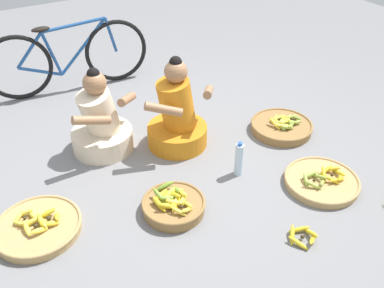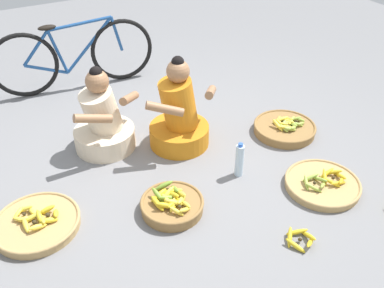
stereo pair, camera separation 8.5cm
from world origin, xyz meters
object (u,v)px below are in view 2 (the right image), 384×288
Objects in this scene: vendor_woman_front at (179,118)px; banana_basket_back_left at (323,184)px; vendor_woman_behind at (103,123)px; water_bottle at (239,160)px; bicycle_leaning at (74,56)px; loose_bananas_near_bicycle at (300,239)px; banana_basket_front_left at (172,204)px; banana_basket_back_center at (37,223)px; banana_basket_front_right at (285,128)px.

vendor_woman_front is 1.43× the size of banana_basket_back_left.
water_bottle is at bearing -48.34° from vendor_woman_behind.
bicycle_leaning is 7.67× the size of loose_bananas_near_bicycle.
vendor_woman_behind is at bearing 97.98° from banana_basket_front_left.
bicycle_leaning is 2.13m from banana_basket_back_center.
water_bottle reaches higher than banana_basket_front_left.
water_bottle reaches higher than loose_bananas_near_bicycle.
banana_basket_front_right is 0.78m from water_bottle.
vendor_woman_behind reaches higher than bicycle_leaning.
banana_basket_front_left is (-1.13, 0.35, 0.02)m from banana_basket_back_left.
vendor_woman_behind is 1.85m from loose_bananas_near_bicycle.
bicycle_leaning is 2.94× the size of banana_basket_back_left.
vendor_woman_front is 2.73× the size of water_bottle.
vendor_woman_behind reaches higher than water_bottle.
vendor_woman_front is 1.43m from loose_bananas_near_bicycle.
banana_basket_back_center is (-0.89, 0.31, -0.02)m from banana_basket_front_left.
bicycle_leaning is 3.69× the size of banana_basket_front_left.
bicycle_leaning is at bearing 106.86° from vendor_woman_front.
banana_basket_back_left is at bearing 33.16° from loose_bananas_near_bicycle.
bicycle_leaning is at bearing 101.97° from loose_bananas_near_bicycle.
banana_basket_front_left is at bearing 162.97° from banana_basket_back_left.
vendor_woman_behind is at bearing 158.63° from banana_basket_front_right.
banana_basket_back_center is (-2.01, 0.65, 0.00)m from banana_basket_back_left.
banana_basket_front_left is 0.92m from loose_bananas_near_bicycle.
bicycle_leaning is at bearing 90.21° from banana_basket_front_left.
loose_bananas_near_bicycle is at bearing -78.03° from bicycle_leaning.
banana_basket_back_left reaches higher than loose_bananas_near_bicycle.
loose_bananas_near_bicycle is at bearing -93.27° from water_bottle.
banana_basket_back_center is (-0.75, -0.69, -0.20)m from vendor_woman_behind.
water_bottle is at bearing -7.51° from banana_basket_back_center.
vendor_woman_behind is (-0.58, 0.27, -0.03)m from vendor_woman_front.
banana_basket_front_right is at bearing 55.00° from loose_bananas_near_bicycle.
banana_basket_back_left is 1.26× the size of banana_basket_front_left.
vendor_woman_front is at bearing 17.24° from banana_basket_back_center.
banana_basket_front_left is at bearing 131.53° from loose_bananas_near_bicycle.
banana_basket_back_center reaches higher than banana_basket_back_left.
bicycle_leaning reaches higher than loose_bananas_near_bicycle.
vendor_woman_front is 1.39× the size of banana_basket_back_center.
bicycle_leaning reaches higher than banana_basket_front_right.
bicycle_leaning reaches higher than water_bottle.
banana_basket_front_left is at bearing -163.61° from banana_basket_front_right.
loose_bananas_near_bicycle is at bearing -146.84° from banana_basket_back_left.
water_bottle is (-0.72, -0.30, 0.09)m from banana_basket_front_right.
loose_bananas_near_bicycle is (0.61, -0.68, -0.03)m from banana_basket_front_left.
banana_basket_back_center is (-2.25, -0.10, -0.01)m from banana_basket_front_right.
water_bottle is (0.66, -2.11, -0.21)m from bicycle_leaning.
bicycle_leaning reaches higher than banana_basket_back_left.
banana_basket_back_center is (-0.88, -1.91, -0.32)m from bicycle_leaning.
vendor_woman_behind is at bearing 133.43° from banana_basket_back_left.
vendor_woman_front is 1.46× the size of banana_basket_front_right.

